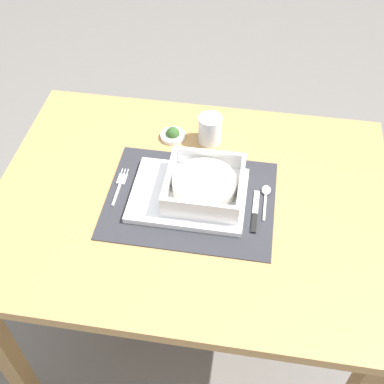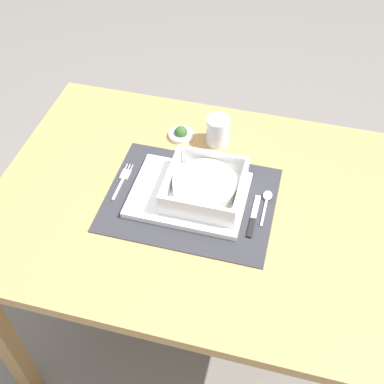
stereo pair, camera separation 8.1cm
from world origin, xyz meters
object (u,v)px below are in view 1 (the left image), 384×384
object	(u,v)px
dining_table	(191,222)
spoon	(266,194)
drinking_glass	(210,131)
fork	(120,184)
condiment_saucer	(173,135)
porridge_bowl	(204,186)
butter_knife	(255,214)

from	to	relation	value
dining_table	spoon	bearing A→B (deg)	11.41
spoon	drinking_glass	world-z (taller)	drinking_glass
fork	spoon	xyz separation A→B (m)	(0.37, 0.02, 0.00)
condiment_saucer	porridge_bowl	bearing A→B (deg)	-60.38
spoon	butter_knife	distance (m)	0.07
drinking_glass	condiment_saucer	xyz separation A→B (m)	(-0.10, -0.00, -0.03)
fork	condiment_saucer	world-z (taller)	condiment_saucer
spoon	condiment_saucer	world-z (taller)	condiment_saucer
butter_knife	drinking_glass	distance (m)	0.30
dining_table	condiment_saucer	world-z (taller)	condiment_saucer
porridge_bowl	spoon	distance (m)	0.16
dining_table	butter_knife	size ratio (longest dim) A/B	7.46
porridge_bowl	condiment_saucer	xyz separation A→B (m)	(-0.12, 0.21, -0.03)
dining_table	condiment_saucer	bearing A→B (deg)	111.61
dining_table	fork	xyz separation A→B (m)	(-0.19, 0.02, 0.10)
porridge_bowl	dining_table	bearing A→B (deg)	-164.70
butter_knife	condiment_saucer	distance (m)	0.36
fork	spoon	world-z (taller)	spoon
fork	spoon	bearing A→B (deg)	-0.80
butter_knife	drinking_glass	size ratio (longest dim) A/B	1.66
spoon	drinking_glass	distance (m)	0.25
porridge_bowl	drinking_glass	distance (m)	0.22
drinking_glass	fork	bearing A→B (deg)	-134.51
fork	drinking_glass	size ratio (longest dim) A/B	1.61
dining_table	fork	world-z (taller)	fork
fork	drinking_glass	distance (m)	0.29
butter_knife	fork	bearing A→B (deg)	170.79
porridge_bowl	fork	xyz separation A→B (m)	(-0.22, 0.01, -0.04)
butter_knife	drinking_glass	xyz separation A→B (m)	(-0.15, 0.26, 0.03)
dining_table	drinking_glass	size ratio (longest dim) A/B	12.41
butter_knife	drinking_glass	bearing A→B (deg)	118.26
porridge_bowl	spoon	size ratio (longest dim) A/B	1.62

